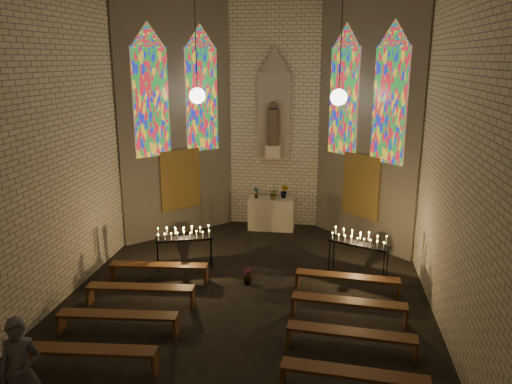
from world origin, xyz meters
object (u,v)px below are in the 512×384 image
votive_stand_right (359,241)px  visitor (21,372)px  aisle_flower_pot (248,276)px  altar (271,214)px  votive_stand_left (184,236)px

votive_stand_right → visitor: visitor is taller
aisle_flower_pot → visitor: (-2.48, -5.02, 0.63)m
aisle_flower_pot → votive_stand_right: votive_stand_right is taller
visitor → altar: bearing=59.0°
altar → votive_stand_left: (-1.81, -3.37, 0.40)m
aisle_flower_pot → votive_stand_left: size_ratio=0.27×
altar → votive_stand_left: votive_stand_left is taller
votive_stand_left → altar: bearing=43.6°
altar → aisle_flower_pot: altar is taller
altar → aisle_flower_pot: 4.04m
votive_stand_right → visitor: (-5.06, -5.85, -0.10)m
aisle_flower_pot → visitor: bearing=-116.3°
aisle_flower_pot → votive_stand_right: size_ratio=0.27×
votive_stand_right → votive_stand_left: bearing=-153.8°
altar → votive_stand_right: bearing=-52.0°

